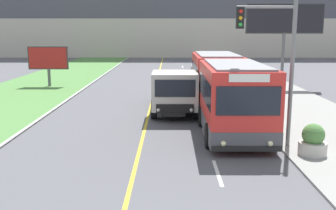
% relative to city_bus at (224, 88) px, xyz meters
% --- Properties ---
extents(apartment_block_background, '(80.00, 8.04, 18.05)m').
position_rel_city_bus_xyz_m(apartment_block_background, '(-3.96, 48.61, 7.39)').
color(apartment_block_background, beige).
rests_on(apartment_block_background, ground_plane).
extents(city_bus, '(2.75, 12.87, 3.21)m').
position_rel_city_bus_xyz_m(city_bus, '(0.00, 0.00, 0.00)').
color(city_bus, red).
rests_on(city_bus, ground_plane).
extents(dump_truck, '(2.45, 7.03, 2.43)m').
position_rel_city_bus_xyz_m(dump_truck, '(-2.53, 1.20, -0.40)').
color(dump_truck, black).
rests_on(dump_truck, ground_plane).
extents(car_distant, '(1.80, 4.30, 1.45)m').
position_rel_city_bus_xyz_m(car_distant, '(0.38, 20.57, -0.94)').
color(car_distant, silver).
rests_on(car_distant, ground_plane).
extents(traffic_light_mast, '(2.28, 0.32, 5.84)m').
position_rel_city_bus_xyz_m(traffic_light_mast, '(1.26, -4.95, 2.09)').
color(traffic_light_mast, slate).
rests_on(traffic_light_mast, ground_plane).
extents(billboard_large, '(6.02, 0.24, 6.56)m').
position_rel_city_bus_xyz_m(billboard_large, '(6.15, 11.21, 3.54)').
color(billboard_large, '#59595B').
rests_on(billboard_large, ground_plane).
extents(billboard_small, '(3.22, 0.24, 3.26)m').
position_rel_city_bus_xyz_m(billboard_small, '(-12.65, 11.81, 0.61)').
color(billboard_small, '#59595B').
rests_on(billboard_small, ground_plane).
extents(planter_round_near, '(1.02, 1.02, 1.17)m').
position_rel_city_bus_xyz_m(planter_round_near, '(2.47, -6.12, -1.04)').
color(planter_round_near, '#B7B2A8').
rests_on(planter_round_near, sidewalk_right).
extents(planter_round_second, '(0.96, 0.96, 1.12)m').
position_rel_city_bus_xyz_m(planter_round_second, '(2.33, -1.23, -1.06)').
color(planter_round_second, '#B7B2A8').
rests_on(planter_round_second, sidewalk_right).
extents(planter_round_third, '(1.05, 1.05, 1.22)m').
position_rel_city_bus_xyz_m(planter_round_third, '(2.56, 3.66, -1.01)').
color(planter_round_third, '#B7B2A8').
rests_on(planter_round_third, sidewalk_right).
extents(planter_round_far, '(0.98, 0.98, 1.12)m').
position_rel_city_bus_xyz_m(planter_round_far, '(2.33, 8.54, -1.06)').
color(planter_round_far, '#B7B2A8').
rests_on(planter_round_far, sidewalk_right).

